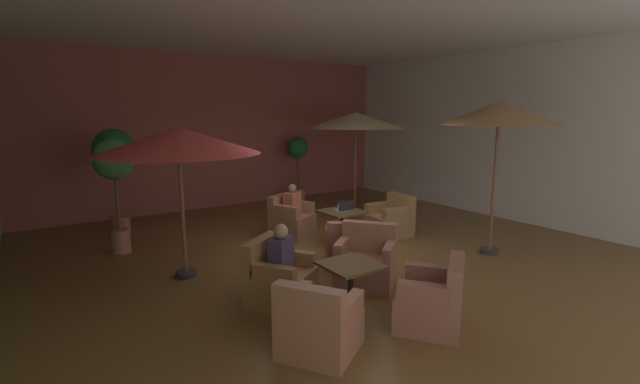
{
  "coord_description": "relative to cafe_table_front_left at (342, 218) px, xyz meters",
  "views": [
    {
      "loc": [
        -4.45,
        -5.96,
        2.51
      ],
      "look_at": [
        0.0,
        0.52,
        1.06
      ],
      "focal_mm": 24.61,
      "sensor_mm": 36.0,
      "label": 1
    }
  ],
  "objects": [
    {
      "name": "wall_back_brick",
      "position": [
        -0.48,
        4.64,
        1.46
      ],
      "size": [
        10.0,
        0.08,
        3.94
      ],
      "primitive_type": "cube",
      "color": "#9A4B42",
      "rests_on": "ground_plane"
    },
    {
      "name": "wall_right_plain",
      "position": [
        4.48,
        -0.48,
        1.46
      ],
      "size": [
        0.08,
        10.32,
        3.94
      ],
      "primitive_type": "cube",
      "color": "silver",
      "rests_on": "ground_plane"
    },
    {
      "name": "potted_tree_mid_right",
      "position": [
        -3.58,
        1.88,
        1.01
      ],
      "size": [
        0.71,
        0.71,
        2.04
      ],
      "color": "#A4664A",
      "rests_on": "ground_plane"
    },
    {
      "name": "patron_blue_shirt",
      "position": [
        -2.23,
        -1.61,
        0.21
      ],
      "size": [
        0.43,
        0.38,
        0.64
      ],
      "color": "#3B2F44",
      "rests_on": "ground_plane"
    },
    {
      "name": "patron_by_window",
      "position": [
        -0.48,
        1.03,
        0.21
      ],
      "size": [
        0.4,
        0.35,
        0.63
      ],
      "color": "#AF563D",
      "rests_on": "ground_plane"
    },
    {
      "name": "iced_drink_cup",
      "position": [
        0.01,
        0.08,
        0.21
      ],
      "size": [
        0.08,
        0.08,
        0.11
      ],
      "primitive_type": "cylinder",
      "color": "white",
      "rests_on": "cafe_table_front_left"
    },
    {
      "name": "armchair_front_left_north",
      "position": [
        -0.5,
        1.06,
        -0.18
      ],
      "size": [
        0.96,
        0.96,
        0.83
      ],
      "color": "#935F47",
      "rests_on": "ground_plane"
    },
    {
      "name": "ceiling_slab",
      "position": [
        -0.48,
        -0.48,
        3.46
      ],
      "size": [
        10.0,
        10.32,
        0.06
      ],
      "primitive_type": "cube",
      "color": "silver",
      "rests_on": "wall_back_brick"
    },
    {
      "name": "armchair_front_right_north",
      "position": [
        -2.54,
        -2.94,
        -0.2
      ],
      "size": [
        1.04,
        1.03,
        0.83
      ],
      "color": "#9F5F46",
      "rests_on": "ground_plane"
    },
    {
      "name": "open_laptop",
      "position": [
        0.06,
        -0.0,
        0.2
      ],
      "size": [
        0.34,
        0.27,
        0.2
      ],
      "color": "#9EA0A5",
      "rests_on": "cafe_table_front_left"
    },
    {
      "name": "armchair_front_right_west",
      "position": [
        -2.25,
        -1.57,
        -0.2
      ],
      "size": [
        1.09,
        1.08,
        0.85
      ],
      "color": "#915D38",
      "rests_on": "ground_plane"
    },
    {
      "name": "potted_tree_mid_left",
      "position": [
        1.44,
        3.92,
        0.68
      ],
      "size": [
        0.58,
        0.58,
        1.81
      ],
      "color": "#A7644D",
      "rests_on": "ground_plane"
    },
    {
      "name": "armchair_front_right_east",
      "position": [
        -1.1,
        -3.21,
        -0.19
      ],
      "size": [
        1.08,
        1.07,
        0.84
      ],
      "color": "#935745",
      "rests_on": "ground_plane"
    },
    {
      "name": "patio_umbrella_tall_red",
      "position": [
        1.86,
        -1.94,
        1.96
      ],
      "size": [
        2.01,
        2.01,
        2.68
      ],
      "color": "#2D2D2D",
      "rests_on": "ground_plane"
    },
    {
      "name": "potted_tree_left_corner",
      "position": [
        -3.34,
        3.26,
        1.1
      ],
      "size": [
        0.84,
        0.84,
        2.17
      ],
      "color": "#AA6143",
      "rests_on": "ground_plane"
    },
    {
      "name": "ground_plane",
      "position": [
        -0.48,
        -0.48,
        -0.52
      ],
      "size": [
        10.0,
        10.32,
        0.02
      ],
      "primitive_type": "cube",
      "color": "brown"
    },
    {
      "name": "cafe_table_front_right",
      "position": [
        -1.69,
        -2.4,
        -0.01
      ],
      "size": [
        0.69,
        0.69,
        0.66
      ],
      "color": "black",
      "rests_on": "ground_plane"
    },
    {
      "name": "armchair_front_left_east",
      "position": [
        -0.63,
        -0.99,
        -0.21
      ],
      "size": [
        0.99,
        1.0,
        0.8
      ],
      "color": "#975748",
      "rests_on": "ground_plane"
    },
    {
      "name": "armchair_front_right_south",
      "position": [
        -0.91,
        -1.78,
        -0.19
      ],
      "size": [
        1.07,
        1.09,
        0.88
      ],
      "color": "#975C48",
      "rests_on": "ground_plane"
    },
    {
      "name": "patio_umbrella_near_wall",
      "position": [
        2.19,
        2.32,
        1.78
      ],
      "size": [
        2.47,
        2.47,
        2.49
      ],
      "color": "#2D2D2D",
      "rests_on": "ground_plane"
    },
    {
      "name": "cafe_table_front_left",
      "position": [
        0.0,
        0.0,
        0.0
      ],
      "size": [
        0.75,
        0.75,
        0.66
      ],
      "color": "black",
      "rests_on": "ground_plane"
    },
    {
      "name": "patio_umbrella_center_beige",
      "position": [
        -3.0,
        0.03,
        1.58
      ],
      "size": [
        2.4,
        2.4,
        2.29
      ],
      "color": "#2D2D2D",
      "rests_on": "ground_plane"
    },
    {
      "name": "armchair_front_left_south",
      "position": [
        1.17,
        -0.09,
        -0.19
      ],
      "size": [
        0.85,
        0.78,
        0.84
      ],
      "color": "olive",
      "rests_on": "ground_plane"
    }
  ]
}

